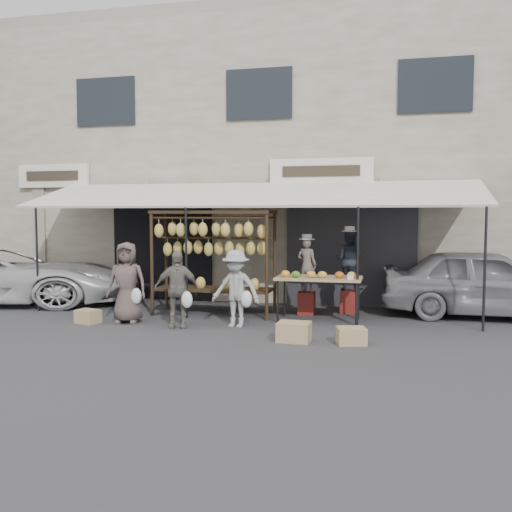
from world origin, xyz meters
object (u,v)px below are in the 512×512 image
Objects in this scene: banana_rack at (213,242)px; crate_near_b at (351,336)px; customer_left at (127,283)px; customer_right at (236,288)px; vendor_right at (349,260)px; crate_near_a at (294,332)px; crate_far at (88,316)px; customer_mid at (177,289)px; sedan at (487,283)px; vendor_left at (307,265)px; produce_table at (319,279)px.

banana_rack is 3.99m from crate_near_b.
customer_right is at bearing -5.37° from customer_left.
vendor_right reaches higher than customer_left.
crate_near_a is 1.17× the size of crate_near_b.
vendor_right is 3.00× the size of crate_far.
banana_rack is 1.68m from customer_mid.
vendor_right is 0.31× the size of sedan.
customer_right is 3.15× the size of crate_near_b.
vendor_right is (0.87, 0.40, 0.09)m from vendor_left.
sedan is at bearing -159.31° from vendor_left.
vendor_left is (-0.35, 0.75, 0.20)m from produce_table.
customer_left is 1.15m from customer_mid.
customer_left is 4.60m from crate_near_b.
crate_near_a is (-0.17, -1.88, -0.71)m from produce_table.
produce_table is 1.15× the size of customer_right.
crate_near_a is at bearing -95.31° from produce_table.
vendor_right is 2.41× the size of crate_near_a.
produce_table reaches higher than crate_near_a.
sedan is at bearing 21.31° from produce_table.
crate_far is 0.10× the size of sedan.
crate_near_b is at bearing 0.61° from crate_near_a.
sedan is (5.64, 1.08, -0.84)m from banana_rack.
sedan is (5.91, 2.51, -0.01)m from customer_mid.
produce_table is 3.86× the size of crate_far.
crate_far is (-4.25, 0.65, -0.03)m from crate_near_a.
crate_near_b is (4.47, -0.87, -0.66)m from customer_left.
vendor_left reaches higher than crate_far.
vendor_left is at bearing 99.37° from sedan.
customer_mid is at bearing -154.71° from produce_table.
vendor_left reaches higher than sedan.
banana_rack reaches higher than sedan.
customer_mid is (-3.07, -2.36, -0.42)m from vendor_right.
crate_near_a is 4.30m from crate_far.
crate_near_a is 0.13× the size of sedan.
vendor_right reaches higher than customer_mid.
crate_far is at bearing -145.83° from banana_rack.
customer_mid reaches higher than crate_near_b.
customer_right is 1.74m from crate_near_a.
crate_far is at bearing -164.51° from produce_table.
crate_near_a is (-0.69, -3.03, -0.99)m from vendor_right.
produce_table reaches higher than crate_far.
crate_far is 8.21m from sedan.
customer_right is at bearing -149.19° from produce_table.
banana_rack is 4.74× the size of crate_near_a.
sedan is at bearing 6.52° from customer_mid.
banana_rack is at bearing 145.78° from crate_near_b.
crate_near_a is at bearing -32.35° from customer_mid.
customer_right is 2.69× the size of crate_near_a.
customer_left is 2.93× the size of crate_near_a.
customer_mid is at bearing 164.20° from crate_near_a.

